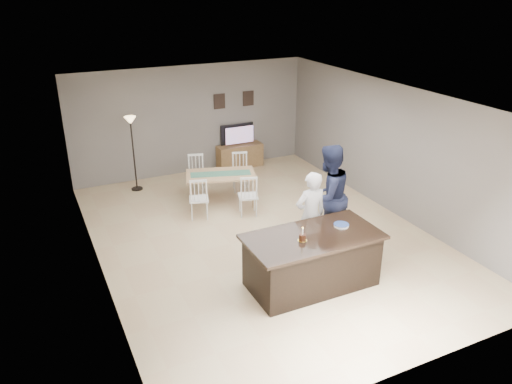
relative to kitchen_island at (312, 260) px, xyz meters
name	(u,v)px	position (x,y,z in m)	size (l,w,h in m)	color
floor	(262,237)	(0.00, 1.80, -0.45)	(8.00, 8.00, 0.00)	tan
room_shell	(262,155)	(0.00, 1.80, 1.22)	(8.00, 8.00, 8.00)	slate
kitchen_island	(312,260)	(0.00, 0.00, 0.00)	(2.15, 1.10, 0.90)	black
tv_console	(240,156)	(1.20, 5.57, -0.15)	(1.20, 0.40, 0.60)	brown
television	(238,135)	(1.20, 5.64, 0.41)	(0.91, 0.12, 0.53)	black
tv_screen_glow	(240,135)	(1.20, 5.56, 0.42)	(0.78, 0.78, 0.00)	#D14C17
picture_frames	(234,100)	(1.15, 5.78, 1.30)	(1.10, 0.02, 0.38)	black
doorway	(125,277)	(-2.99, -0.50, 0.80)	(0.00, 2.10, 2.65)	black
woman	(310,216)	(0.43, 0.78, 0.35)	(0.59, 0.39, 1.62)	silver
man	(328,196)	(0.95, 1.05, 0.52)	(0.94, 0.74, 1.94)	#181D36
birthday_cake	(302,237)	(-0.24, -0.07, 0.50)	(0.15, 0.15, 0.23)	gold
plate_stack	(341,225)	(0.58, 0.07, 0.47)	(0.25, 0.25, 0.04)	white
dining_table	(221,179)	(-0.12, 3.60, 0.12)	(1.84, 2.01, 0.90)	#A18757
floor_lamp	(132,134)	(-1.63, 5.20, 0.91)	(0.26, 0.26, 1.76)	black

